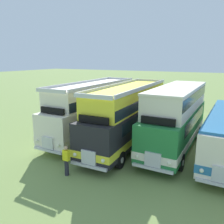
# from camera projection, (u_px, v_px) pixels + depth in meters

# --- Properties ---
(ground_plane) EXTENTS (200.00, 200.00, 0.00)m
(ground_plane) POSITION_uv_depth(u_px,v_px,m) (198.00, 154.00, 15.81)
(ground_plane) COLOR #7A934C
(bus_first_in_row) EXTENTS (2.65, 11.23, 4.52)m
(bus_first_in_row) POSITION_uv_depth(u_px,v_px,m) (94.00, 107.00, 19.39)
(bus_first_in_row) COLOR silver
(bus_first_in_row) RESTS_ON ground
(bus_second_in_row) EXTENTS (2.85, 11.54, 4.52)m
(bus_second_in_row) POSITION_uv_depth(u_px,v_px,m) (129.00, 113.00, 17.40)
(bus_second_in_row) COLOR black
(bus_second_in_row) RESTS_ON ground
(bus_third_in_row) EXTENTS (2.71, 9.79, 4.49)m
(bus_third_in_row) POSITION_uv_depth(u_px,v_px,m) (176.00, 115.00, 16.26)
(bus_third_in_row) COLOR #237538
(bus_third_in_row) RESTS_ON ground
(marshal_person) EXTENTS (0.36, 0.24, 1.73)m
(marshal_person) POSITION_uv_depth(u_px,v_px,m) (66.00, 160.00, 12.74)
(marshal_person) COLOR #23232D
(marshal_person) RESTS_ON ground
(rope_fence_line) EXTENTS (23.16, 0.08, 1.05)m
(rope_fence_line) POSITION_uv_depth(u_px,v_px,m) (213.00, 114.00, 24.37)
(rope_fence_line) COLOR #8C704C
(rope_fence_line) RESTS_ON ground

